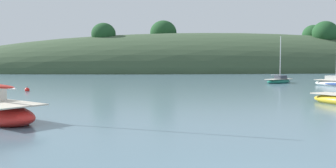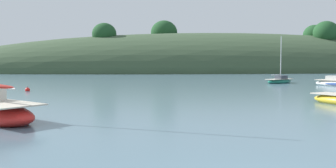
{
  "view_description": "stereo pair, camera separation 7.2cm",
  "coord_description": "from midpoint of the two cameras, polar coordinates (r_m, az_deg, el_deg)",
  "views": [
    {
      "loc": [
        -3.5,
        -6.67,
        2.86
      ],
      "look_at": [
        0.0,
        20.0,
        1.2
      ],
      "focal_mm": 40.25,
      "sensor_mm": 36.0,
      "label": 1
    },
    {
      "loc": [
        -3.43,
        -6.68,
        2.86
      ],
      "look_at": [
        0.0,
        20.0,
        1.2
      ],
      "focal_mm": 40.25,
      "sensor_mm": 36.0,
      "label": 2
    }
  ],
  "objects": [
    {
      "name": "mooring_buoy_outer",
      "position": [
        37.89,
        -20.6,
        -0.84
      ],
      "size": [
        0.44,
        0.44,
        0.54
      ],
      "color": "red",
      "rests_on": "ground"
    },
    {
      "name": "far_shoreline_hill",
      "position": [
        100.81,
        8.92,
        1.91
      ],
      "size": [
        150.0,
        36.0,
        23.51
      ],
      "color": "#384C33",
      "rests_on": "ground"
    },
    {
      "name": "sailboat_teal_outer",
      "position": [
        50.35,
        16.43,
        0.47
      ],
      "size": [
        4.65,
        3.63,
        6.16
      ],
      "color": "#196B56",
      "rests_on": "ground"
    }
  ]
}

